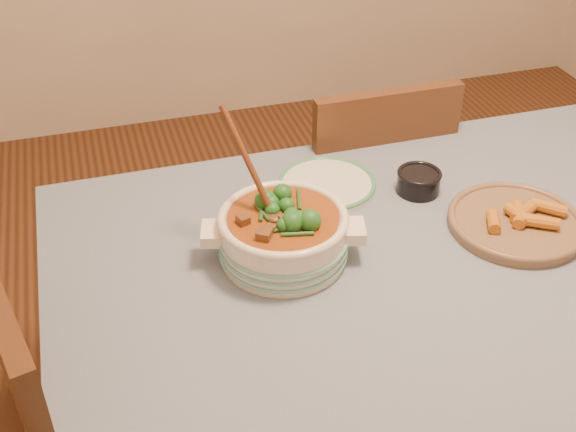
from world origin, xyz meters
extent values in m
cube|color=brown|center=(0.00, 0.00, 0.72)|extent=(1.60, 1.00, 0.05)
cube|color=slate|center=(0.00, 0.00, 0.75)|extent=(1.68, 1.08, 0.01)
cylinder|color=brown|center=(-0.73, 0.43, 0.35)|extent=(0.07, 0.07, 0.70)
cylinder|color=brown|center=(0.73, 0.43, 0.35)|extent=(0.07, 0.07, 0.70)
cylinder|color=#F0E4C9|center=(-0.32, 0.09, 0.81)|extent=(0.33, 0.33, 0.11)
torus|color=#F0E4C9|center=(-0.32, 0.09, 0.86)|extent=(0.28, 0.28, 0.02)
cube|color=#F0E4C9|center=(-0.17, 0.05, 0.83)|extent=(0.06, 0.08, 0.03)
cube|color=#F0E4C9|center=(-0.47, 0.13, 0.83)|extent=(0.06, 0.08, 0.03)
cylinder|color=#934A15|center=(-0.32, 0.09, 0.86)|extent=(0.24, 0.24, 0.02)
cylinder|color=silver|center=(-0.14, 0.32, 0.76)|extent=(0.30, 0.30, 0.02)
torus|color=#43935F|center=(-0.14, 0.32, 0.77)|extent=(0.24, 0.24, 0.01)
cylinder|color=black|center=(0.07, 0.24, 0.78)|extent=(0.11, 0.11, 0.05)
torus|color=black|center=(0.07, 0.24, 0.81)|extent=(0.11, 0.11, 0.01)
cylinder|color=black|center=(0.07, 0.24, 0.80)|extent=(0.09, 0.09, 0.01)
cylinder|color=#826448|center=(0.22, 0.04, 0.77)|extent=(0.36, 0.36, 0.02)
torus|color=#826448|center=(0.22, 0.04, 0.78)|extent=(0.31, 0.31, 0.02)
cube|color=#552C1A|center=(0.10, 0.69, 0.45)|extent=(0.42, 0.42, 0.04)
cube|color=#552C1A|center=(0.10, 0.50, 0.68)|extent=(0.42, 0.04, 0.45)
cylinder|color=#552C1A|center=(0.28, 0.88, 0.23)|extent=(0.04, 0.04, 0.45)
cylinder|color=#552C1A|center=(-0.08, 0.87, 0.23)|extent=(0.04, 0.04, 0.45)
cylinder|color=#552C1A|center=(0.28, 0.51, 0.23)|extent=(0.04, 0.04, 0.45)
cylinder|color=#552C1A|center=(-0.08, 0.51, 0.23)|extent=(0.04, 0.04, 0.45)
cube|color=#552C1A|center=(-0.89, -0.05, 0.69)|extent=(0.14, 0.42, 0.46)
camera|label=1|loc=(-0.67, -1.10, 1.75)|focal=45.00mm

